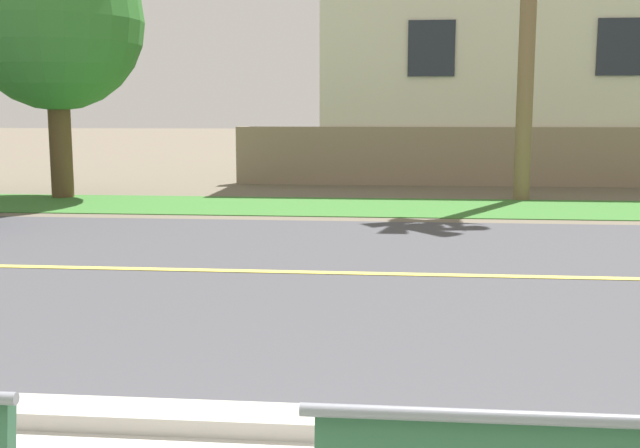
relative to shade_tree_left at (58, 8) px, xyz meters
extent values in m
plane|color=#665B4C|center=(6.05, -5.31, -3.80)|extent=(140.00, 140.00, 0.00)
cube|color=#ADA89E|center=(6.05, -10.96, -3.75)|extent=(44.00, 0.30, 0.11)
cube|color=#424247|center=(6.05, -6.81, -3.80)|extent=(52.00, 8.00, 0.01)
cube|color=#E0CC4C|center=(6.05, -6.81, -3.79)|extent=(48.00, 0.14, 0.01)
cube|color=#38702D|center=(6.05, -0.95, -3.80)|extent=(48.00, 2.80, 0.02)
cylinder|color=brown|center=(-0.11, 0.07, -2.69)|extent=(0.45, 0.45, 2.22)
sphere|color=#33752D|center=(-0.11, 0.07, -0.25)|extent=(3.55, 3.55, 3.55)
cube|color=gray|center=(9.37, 3.45, -3.10)|extent=(13.00, 0.36, 1.40)
cube|color=beige|center=(9.72, 6.65, -0.86)|extent=(9.63, 6.40, 5.88)
cube|color=#232833|center=(7.56, 3.42, -0.57)|extent=(1.10, 0.06, 1.30)
cube|color=#232833|center=(11.89, 3.42, -0.57)|extent=(1.10, 0.06, 1.30)
camera|label=1|loc=(6.67, -14.89, -2.04)|focal=42.32mm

